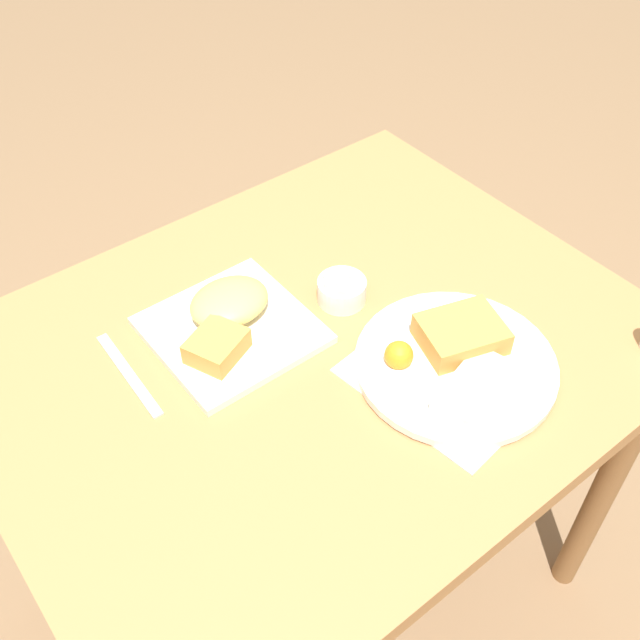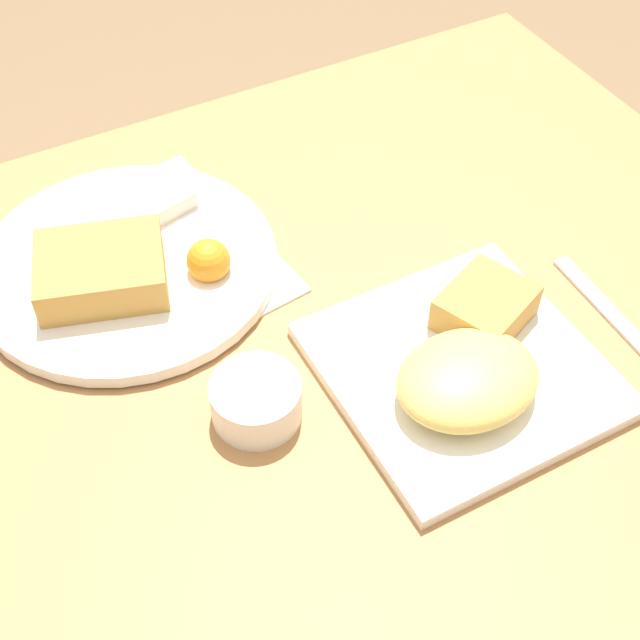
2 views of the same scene
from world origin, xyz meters
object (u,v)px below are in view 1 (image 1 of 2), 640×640
butter_knife (129,374)px  plate_square_near (229,321)px  plate_oval_far (456,358)px  sauce_ramekin (342,290)px

butter_knife → plate_square_near: bearing=86.8°
plate_square_near → plate_oval_far: plate_square_near is taller
plate_oval_far → butter_knife: (0.40, -0.29, -0.02)m
plate_oval_far → sauce_ramekin: size_ratio=3.78×
plate_oval_far → butter_knife: plate_oval_far is taller
plate_square_near → butter_knife: (0.17, -0.02, -0.02)m
plate_square_near → plate_oval_far: bearing=129.6°
plate_oval_far → sauce_ramekin: plate_oval_far is taller
plate_oval_far → butter_knife: size_ratio=1.56×
butter_knife → plate_oval_far: bearing=56.0°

